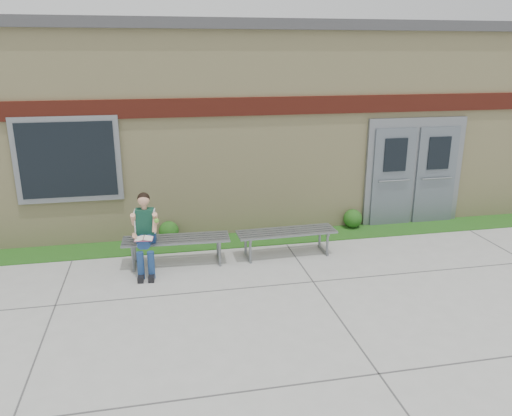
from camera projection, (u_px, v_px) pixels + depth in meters
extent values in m
plane|color=#9E9E99|center=(260.00, 302.00, 7.50)|extent=(80.00, 80.00, 0.00)
cube|color=#2A5015|center=(233.00, 241.00, 9.93)|extent=(16.00, 0.80, 0.02)
cube|color=beige|center=(211.00, 119.00, 12.52)|extent=(16.00, 6.00, 4.00)
cube|color=#3F3F42|center=(208.00, 30.00, 11.89)|extent=(16.20, 6.20, 0.20)
cube|color=maroon|center=(228.00, 107.00, 9.50)|extent=(16.00, 0.06, 0.35)
cube|color=slate|center=(68.00, 160.00, 9.19)|extent=(1.90, 0.08, 1.60)
cube|color=black|center=(68.00, 160.00, 9.15)|extent=(1.70, 0.04, 1.40)
cube|color=slate|center=(414.00, 172.00, 10.69)|extent=(2.20, 0.08, 2.30)
cube|color=slate|center=(393.00, 178.00, 10.58)|extent=(0.92, 0.06, 2.10)
cube|color=slate|center=(436.00, 176.00, 10.77)|extent=(0.92, 0.06, 2.10)
cube|color=slate|center=(176.00, 239.00, 8.74)|extent=(1.87, 0.59, 0.04)
cube|color=slate|center=(134.00, 256.00, 8.67)|extent=(0.07, 0.52, 0.42)
cube|color=slate|center=(219.00, 249.00, 8.95)|extent=(0.07, 0.52, 0.42)
cube|color=slate|center=(287.00, 232.00, 9.12)|extent=(1.83, 0.56, 0.04)
cube|color=slate|center=(248.00, 247.00, 9.06)|extent=(0.06, 0.51, 0.41)
cube|color=slate|center=(324.00, 242.00, 9.33)|extent=(0.06, 0.51, 0.41)
cube|color=navy|center=(146.00, 237.00, 8.56)|extent=(0.34, 0.26, 0.15)
cube|color=#0F392D|center=(145.00, 221.00, 8.46)|extent=(0.32, 0.22, 0.44)
sphere|color=tan|center=(144.00, 200.00, 8.34)|extent=(0.22, 0.22, 0.20)
sphere|color=black|center=(144.00, 199.00, 8.35)|extent=(0.23, 0.23, 0.21)
cylinder|color=navy|center=(140.00, 241.00, 8.31)|extent=(0.18, 0.41, 0.14)
cylinder|color=navy|center=(150.00, 241.00, 8.33)|extent=(0.18, 0.41, 0.14)
cylinder|color=navy|center=(141.00, 266.00, 8.20)|extent=(0.11, 0.11, 0.48)
cylinder|color=navy|center=(151.00, 265.00, 8.22)|extent=(0.11, 0.11, 0.48)
cube|color=black|center=(141.00, 278.00, 8.19)|extent=(0.12, 0.25, 0.10)
cube|color=black|center=(152.00, 277.00, 8.21)|extent=(0.12, 0.25, 0.10)
cylinder|color=tan|center=(134.00, 220.00, 8.37)|extent=(0.10, 0.22, 0.25)
cylinder|color=tan|center=(155.00, 219.00, 8.41)|extent=(0.10, 0.22, 0.25)
cube|color=white|center=(144.00, 238.00, 8.19)|extent=(0.31, 0.23, 0.01)
cube|color=#B8456A|center=(144.00, 239.00, 8.19)|extent=(0.31, 0.24, 0.01)
sphere|color=#67BF32|center=(156.00, 221.00, 8.28)|extent=(0.08, 0.08, 0.08)
sphere|color=#2A5015|center=(169.00, 231.00, 9.87)|extent=(0.39, 0.39, 0.39)
sphere|color=#2A5015|center=(353.00, 218.00, 10.60)|extent=(0.39, 0.39, 0.39)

